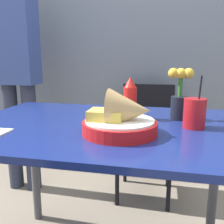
# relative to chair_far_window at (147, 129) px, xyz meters

# --- Properties ---
(wall_window) EXTENTS (7.00, 0.06, 2.60)m
(wall_window) POSITION_rel_chair_far_window_xyz_m (-0.13, 0.26, 0.80)
(wall_window) COLOR slate
(wall_window) RESTS_ON ground_plane
(dining_table) EXTENTS (1.20, 0.82, 0.77)m
(dining_table) POSITION_rel_chair_far_window_xyz_m (-0.13, -0.88, 0.16)
(dining_table) COLOR navy
(dining_table) RESTS_ON ground_plane
(chair_far_window) EXTENTS (0.40, 0.40, 0.84)m
(chair_far_window) POSITION_rel_chair_far_window_xyz_m (0.00, 0.00, 0.00)
(chair_far_window) COLOR black
(chair_far_window) RESTS_ON ground_plane
(food_basket) EXTENTS (0.27, 0.27, 0.17)m
(food_basket) POSITION_rel_chair_far_window_xyz_m (-0.02, -1.01, 0.33)
(food_basket) COLOR red
(food_basket) RESTS_ON dining_table
(ketchup_bottle) EXTENTS (0.06, 0.06, 0.19)m
(ketchup_bottle) POSITION_rel_chair_far_window_xyz_m (-0.03, -0.77, 0.36)
(ketchup_bottle) COLOR red
(ketchup_bottle) RESTS_ON dining_table
(drink_cup) EXTENTS (0.09, 0.09, 0.21)m
(drink_cup) POSITION_rel_chair_far_window_xyz_m (0.24, -0.87, 0.32)
(drink_cup) COLOR red
(drink_cup) RESTS_ON dining_table
(flower_vase) EXTENTS (0.11, 0.07, 0.23)m
(flower_vase) POSITION_rel_chair_far_window_xyz_m (0.19, -0.74, 0.38)
(flower_vase) COLOR black
(flower_vase) RESTS_ON dining_table
(person_standing) EXTENTS (0.32, 0.20, 1.76)m
(person_standing) POSITION_rel_chair_far_window_xyz_m (-0.97, -0.18, 0.52)
(person_standing) COLOR #2D3347
(person_standing) RESTS_ON ground_plane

